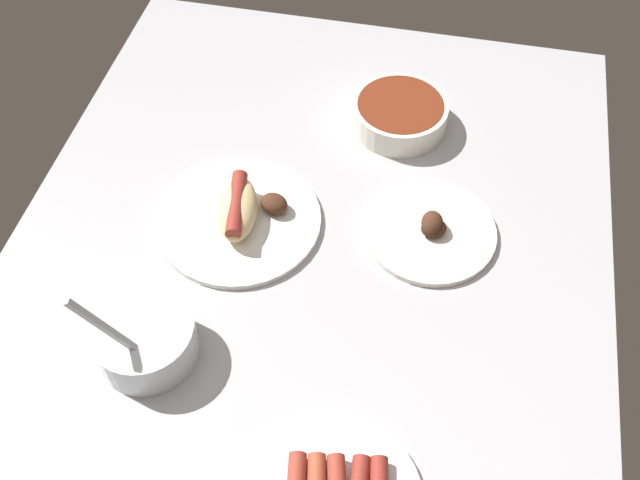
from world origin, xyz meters
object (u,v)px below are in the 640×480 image
Objects in this scene: plate_grilled_meat at (430,230)px; bowl_chili at (400,114)px; bowl_coleslaw at (145,338)px; plate_hotdog_assembled at (240,215)px.

bowl_chili is at bearing -160.31° from plate_grilled_meat.
bowl_coleslaw is 57.54cm from bowl_chili.
plate_grilled_meat is at bearing 97.40° from plate_hotdog_assembled.
bowl_chili reaches higher than plate_grilled_meat.
bowl_coleslaw is 1.00× the size of bowl_chili.
bowl_coleslaw is at bearing -51.11° from plate_grilled_meat.
bowl_coleslaw is 0.64× the size of plate_hotdog_assembled.
bowl_coleslaw is 45.02cm from plate_grilled_meat.
bowl_coleslaw is at bearing -13.83° from plate_hotdog_assembled.
plate_hotdog_assembled is 1.25× the size of plate_grilled_meat.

